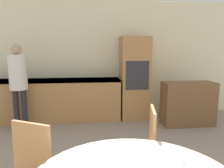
# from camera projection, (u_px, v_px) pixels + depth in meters

# --- Properties ---
(wall_back) EXTENTS (7.00, 0.05, 2.60)m
(wall_back) POSITION_uv_depth(u_px,v_px,m) (102.00, 59.00, 5.01)
(wall_back) COLOR beige
(wall_back) RESTS_ON ground_plane
(kitchen_counter) EXTENTS (2.99, 0.60, 0.88)m
(kitchen_counter) POSITION_uv_depth(u_px,v_px,m) (50.00, 100.00, 4.69)
(kitchen_counter) COLOR #AD7A47
(kitchen_counter) RESTS_ON ground_plane
(oven_unit) EXTENTS (0.61, 0.59, 1.80)m
(oven_unit) POSITION_uv_depth(u_px,v_px,m) (134.00, 78.00, 4.82)
(oven_unit) COLOR #AD7A47
(oven_unit) RESTS_ON ground_plane
(sideboard) EXTENTS (1.03, 0.45, 0.88)m
(sideboard) POSITION_uv_depth(u_px,v_px,m) (188.00, 104.00, 4.42)
(sideboard) COLOR brown
(sideboard) RESTS_ON ground_plane
(chair_far_right) EXTENTS (0.47, 0.47, 0.95)m
(chair_far_right) POSITION_uv_depth(u_px,v_px,m) (143.00, 148.00, 2.26)
(chair_far_right) COLOR #AD7A47
(chair_far_right) RESTS_ON ground_plane
(person_standing) EXTENTS (0.32, 0.32, 1.62)m
(person_standing) POSITION_uv_depth(u_px,v_px,m) (18.00, 78.00, 4.06)
(person_standing) COLOR #262628
(person_standing) RESTS_ON ground_plane
(salt_shaker) EXTENTS (0.03, 0.03, 0.09)m
(salt_shaker) POSITION_uv_depth(u_px,v_px,m) (184.00, 166.00, 1.44)
(salt_shaker) COLOR white
(salt_shaker) RESTS_ON dining_table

